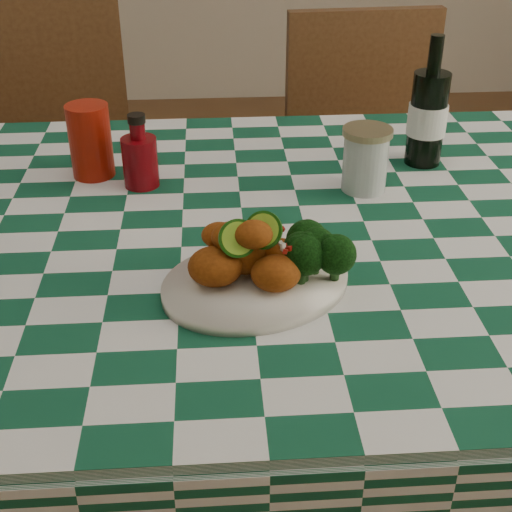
{
  "coord_description": "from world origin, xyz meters",
  "views": [
    {
      "loc": [
        -0.05,
        -1.05,
        1.36
      ],
      "look_at": [
        0.01,
        -0.19,
        0.84
      ],
      "focal_mm": 50.0,
      "sensor_mm": 36.0,
      "label": 1
    }
  ],
  "objects_px": {
    "fried_chicken_pile": "(253,250)",
    "wooden_chair_left": "(54,192)",
    "beer_bottle": "(429,102)",
    "wooden_chair_right": "(372,199)",
    "ketchup_bottle": "(139,151)",
    "red_tumbler": "(90,141)",
    "plate": "(256,283)",
    "mason_jar": "(365,159)",
    "dining_table": "(245,401)"
  },
  "relations": [
    {
      "from": "fried_chicken_pile",
      "to": "ketchup_bottle",
      "type": "distance_m",
      "value": 0.41
    },
    {
      "from": "fried_chicken_pile",
      "to": "wooden_chair_left",
      "type": "xyz_separation_m",
      "value": [
        -0.48,
        0.91,
        -0.34
      ]
    },
    {
      "from": "beer_bottle",
      "to": "wooden_chair_left",
      "type": "bearing_deg",
      "value": 150.37
    },
    {
      "from": "ketchup_bottle",
      "to": "wooden_chair_left",
      "type": "bearing_deg",
      "value": 118.36
    },
    {
      "from": "fried_chicken_pile",
      "to": "wooden_chair_right",
      "type": "bearing_deg",
      "value": 66.47
    },
    {
      "from": "wooden_chair_left",
      "to": "wooden_chair_right",
      "type": "relative_size",
      "value": 1.09
    },
    {
      "from": "plate",
      "to": "beer_bottle",
      "type": "distance_m",
      "value": 0.57
    },
    {
      "from": "wooden_chair_left",
      "to": "red_tumbler",
      "type": "bearing_deg",
      "value": -79.13
    },
    {
      "from": "plate",
      "to": "fried_chicken_pile",
      "type": "relative_size",
      "value": 1.91
    },
    {
      "from": "ketchup_bottle",
      "to": "wooden_chair_right",
      "type": "xyz_separation_m",
      "value": [
        0.58,
        0.54,
        -0.38
      ]
    },
    {
      "from": "wooden_chair_left",
      "to": "wooden_chair_right",
      "type": "distance_m",
      "value": 0.87
    },
    {
      "from": "fried_chicken_pile",
      "to": "red_tumbler",
      "type": "xyz_separation_m",
      "value": [
        -0.28,
        0.41,
        0.0
      ]
    },
    {
      "from": "fried_chicken_pile",
      "to": "mason_jar",
      "type": "distance_m",
      "value": 0.39
    },
    {
      "from": "red_tumbler",
      "to": "mason_jar",
      "type": "bearing_deg",
      "value": -10.97
    },
    {
      "from": "plate",
      "to": "mason_jar",
      "type": "xyz_separation_m",
      "value": [
        0.22,
        0.32,
        0.05
      ]
    },
    {
      "from": "dining_table",
      "to": "wooden_chair_right",
      "type": "bearing_deg",
      "value": 60.75
    },
    {
      "from": "beer_bottle",
      "to": "wooden_chair_right",
      "type": "distance_m",
      "value": 0.64
    },
    {
      "from": "fried_chicken_pile",
      "to": "wooden_chair_right",
      "type": "relative_size",
      "value": 0.16
    },
    {
      "from": "red_tumbler",
      "to": "wooden_chair_left",
      "type": "height_order",
      "value": "wooden_chair_left"
    },
    {
      "from": "plate",
      "to": "beer_bottle",
      "type": "bearing_deg",
      "value": 49.93
    },
    {
      "from": "plate",
      "to": "beer_bottle",
      "type": "height_order",
      "value": "beer_bottle"
    },
    {
      "from": "dining_table",
      "to": "wooden_chair_left",
      "type": "distance_m",
      "value": 0.87
    },
    {
      "from": "beer_bottle",
      "to": "wooden_chair_left",
      "type": "distance_m",
      "value": 1.05
    },
    {
      "from": "red_tumbler",
      "to": "wooden_chair_left",
      "type": "distance_m",
      "value": 0.64
    },
    {
      "from": "dining_table",
      "to": "beer_bottle",
      "type": "bearing_deg",
      "value": 32.73
    },
    {
      "from": "mason_jar",
      "to": "wooden_chair_right",
      "type": "xyz_separation_m",
      "value": [
        0.17,
        0.58,
        -0.37
      ]
    },
    {
      "from": "plate",
      "to": "wooden_chair_left",
      "type": "xyz_separation_m",
      "value": [
        -0.48,
        0.91,
        -0.28
      ]
    },
    {
      "from": "dining_table",
      "to": "red_tumbler",
      "type": "relative_size",
      "value": 11.93
    },
    {
      "from": "beer_bottle",
      "to": "wooden_chair_left",
      "type": "relative_size",
      "value": 0.24
    },
    {
      "from": "wooden_chair_left",
      "to": "wooden_chair_right",
      "type": "xyz_separation_m",
      "value": [
        0.87,
        -0.01,
        -0.04
      ]
    },
    {
      "from": "ketchup_bottle",
      "to": "mason_jar",
      "type": "xyz_separation_m",
      "value": [
        0.41,
        -0.05,
        -0.01
      ]
    },
    {
      "from": "dining_table",
      "to": "wooden_chair_right",
      "type": "height_order",
      "value": "wooden_chair_right"
    },
    {
      "from": "mason_jar",
      "to": "beer_bottle",
      "type": "relative_size",
      "value": 0.47
    },
    {
      "from": "red_tumbler",
      "to": "beer_bottle",
      "type": "distance_m",
      "value": 0.65
    },
    {
      "from": "wooden_chair_left",
      "to": "mason_jar",
      "type": "bearing_deg",
      "value": -51.33
    },
    {
      "from": "mason_jar",
      "to": "beer_bottle",
      "type": "bearing_deg",
      "value": 38.65
    },
    {
      "from": "ketchup_bottle",
      "to": "beer_bottle",
      "type": "bearing_deg",
      "value": 7.0
    },
    {
      "from": "fried_chicken_pile",
      "to": "mason_jar",
      "type": "height_order",
      "value": "mason_jar"
    },
    {
      "from": "dining_table",
      "to": "ketchup_bottle",
      "type": "relative_size",
      "value": 12.06
    },
    {
      "from": "beer_bottle",
      "to": "wooden_chair_right",
      "type": "relative_size",
      "value": 0.27
    },
    {
      "from": "plate",
      "to": "wooden_chair_right",
      "type": "relative_size",
      "value": 0.3
    },
    {
      "from": "mason_jar",
      "to": "beer_bottle",
      "type": "xyz_separation_m",
      "value": [
        0.14,
        0.11,
        0.07
      ]
    },
    {
      "from": "plate",
      "to": "mason_jar",
      "type": "relative_size",
      "value": 2.37
    },
    {
      "from": "beer_bottle",
      "to": "fried_chicken_pile",
      "type": "bearing_deg",
      "value": -130.38
    },
    {
      "from": "plate",
      "to": "ketchup_bottle",
      "type": "distance_m",
      "value": 0.41
    },
    {
      "from": "beer_bottle",
      "to": "wooden_chair_left",
      "type": "xyz_separation_m",
      "value": [
        -0.85,
        0.48,
        -0.4
      ]
    },
    {
      "from": "wooden_chair_right",
      "to": "plate",
      "type": "bearing_deg",
      "value": -116.83
    },
    {
      "from": "wooden_chair_left",
      "to": "fried_chicken_pile",
      "type": "bearing_deg",
      "value": -73.41
    },
    {
      "from": "plate",
      "to": "mason_jar",
      "type": "bearing_deg",
      "value": 55.18
    },
    {
      "from": "red_tumbler",
      "to": "wooden_chair_left",
      "type": "bearing_deg",
      "value": 112.09
    }
  ]
}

